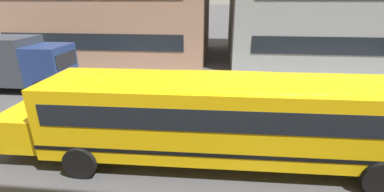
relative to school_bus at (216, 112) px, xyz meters
name	(u,v)px	position (x,y,z in m)	size (l,w,h in m)	color
ground_plane	(320,144)	(3.59, 1.25, -1.60)	(400.00, 400.00, 0.00)	#424244
sidewalk_far	(277,81)	(3.59, 8.51, -1.59)	(120.00, 3.00, 0.01)	gray
lane_centreline	(320,144)	(3.59, 1.25, -1.59)	(110.00, 0.16, 0.01)	silver
school_bus	(216,112)	(0.00, 0.00, 0.00)	(12.06, 2.86, 2.69)	yellow
box_truck	(11,61)	(-10.92, 5.62, -0.06)	(6.06, 2.51, 2.82)	navy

